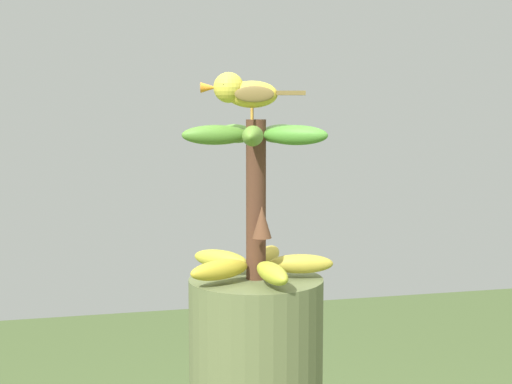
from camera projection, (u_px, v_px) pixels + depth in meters
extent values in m
cylinder|color=#4C2D1E|center=(256.00, 200.00, 1.41)|extent=(0.04, 0.04, 0.30)
ellipsoid|color=gold|center=(268.00, 256.00, 1.50)|extent=(0.13, 0.09, 0.04)
ellipsoid|color=gold|center=(220.00, 259.00, 1.47)|extent=(0.12, 0.11, 0.04)
ellipsoid|color=gold|center=(220.00, 270.00, 1.37)|extent=(0.09, 0.13, 0.04)
ellipsoid|color=#ACB230|center=(272.00, 273.00, 1.34)|extent=(0.13, 0.05, 0.04)
ellipsoid|color=gold|center=(300.00, 264.00, 1.42)|extent=(0.06, 0.13, 0.04)
ellipsoid|color=#58832C|center=(253.00, 136.00, 1.32)|extent=(0.13, 0.07, 0.04)
ellipsoid|color=#4A8B2F|center=(295.00, 135.00, 1.37)|extent=(0.10, 0.12, 0.04)
ellipsoid|color=#54803B|center=(281.00, 134.00, 1.45)|extent=(0.10, 0.12, 0.04)
ellipsoid|color=#548D31|center=(235.00, 134.00, 1.46)|extent=(0.13, 0.07, 0.04)
ellipsoid|color=#4D802B|center=(215.00, 135.00, 1.38)|extent=(0.04, 0.13, 0.04)
cone|color=brown|center=(260.00, 222.00, 1.37)|extent=(0.04, 0.04, 0.06)
cylinder|color=#C68933|center=(252.00, 114.00, 1.39)|extent=(0.01, 0.01, 0.02)
cylinder|color=#C68933|center=(252.00, 114.00, 1.36)|extent=(0.00, 0.00, 0.02)
ellipsoid|color=gold|center=(252.00, 94.00, 1.37)|extent=(0.07, 0.10, 0.05)
ellipsoid|color=brown|center=(255.00, 95.00, 1.40)|extent=(0.03, 0.07, 0.03)
ellipsoid|color=brown|center=(254.00, 94.00, 1.35)|extent=(0.03, 0.07, 0.03)
cube|color=brown|center=(291.00, 93.00, 1.37)|extent=(0.04, 0.06, 0.01)
sphere|color=gold|center=(229.00, 88.00, 1.37)|extent=(0.06, 0.06, 0.06)
sphere|color=black|center=(224.00, 85.00, 1.35)|extent=(0.01, 0.01, 0.01)
cone|color=orange|center=(209.00, 88.00, 1.37)|extent=(0.03, 0.04, 0.02)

